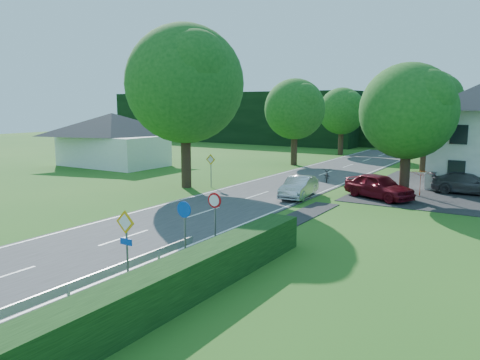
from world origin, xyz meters
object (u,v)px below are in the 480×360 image
Objects in this scene: streetlight at (407,128)px; motorcycle at (327,175)px; parked_car_silver_a at (462,173)px; parked_car_red at (379,186)px; moving_car at (299,187)px; parasol at (421,183)px; parked_car_grey at (469,184)px.

streetlight is 3.91× the size of motorcycle.
streetlight is 1.59× the size of parked_car_silver_a.
moving_car is at bearing 143.85° from parked_car_red.
motorcycle is at bearing 162.92° from parasol.
parked_car_grey is at bearing -20.03° from motorcycle.
motorcycle is 7.76m from parasol.
streetlight is at bearing 157.23° from parked_car_silver_a.
parked_car_red is 0.97× the size of parked_car_grey.
parked_car_silver_a is (8.25, 11.21, 0.14)m from moving_car.
parked_car_grey is (4.70, 4.82, -0.10)m from parked_car_red.
streetlight is at bearing -36.83° from motorcycle.
motorcycle is 7.09m from parked_car_red.
parked_car_silver_a is 4.03m from parked_car_grey.
parked_car_grey is at bearing -163.69° from parked_car_silver_a.
parked_car_grey is at bearing -19.46° from parked_car_red.
parked_car_grey is at bearing 31.75° from moving_car.
parasol is at bearing -16.19° from parked_car_red.
parked_car_red is 6.73m from parked_car_grey.
parked_car_silver_a is at bearing 46.89° from moving_car.
parked_car_grey reaches higher than moving_car.
parasol reaches higher than parked_car_silver_a.
parked_car_grey is at bearing 42.83° from parasol.
moving_car reaches higher than motorcycle.
parked_car_red is at bearing 22.22° from moving_car.
parked_car_silver_a is 1.05× the size of parked_car_grey.
parked_car_red is at bearing -107.71° from streetlight.
parasol is at bearing -23.51° from streetlight.
parasol is (6.51, 4.84, 0.18)m from moving_car.
streetlight is 7.47m from parked_car_silver_a.
motorcycle is (-6.26, 1.78, -3.89)m from streetlight.
streetlight reaches higher than parasol.
parked_car_grey is 2.50× the size of parasol.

